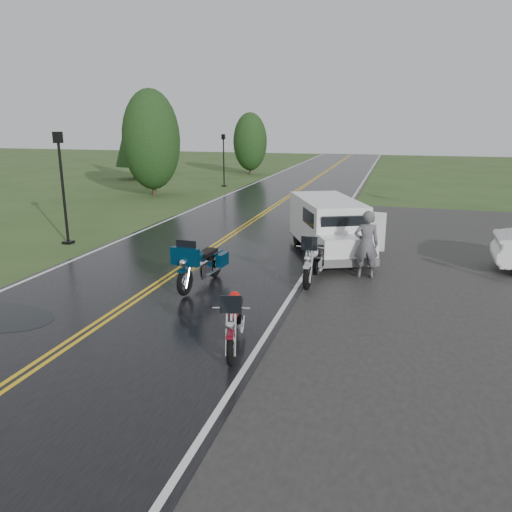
# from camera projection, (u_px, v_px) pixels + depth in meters

# --- Properties ---
(ground) EXTENTS (120.00, 120.00, 0.00)m
(ground) POSITION_uv_depth(u_px,v_px,m) (126.00, 307.00, 12.36)
(ground) COLOR #2D471E
(ground) RESTS_ON ground
(road) EXTENTS (8.00, 100.00, 0.04)m
(road) POSITION_uv_depth(u_px,v_px,m) (244.00, 227.00, 21.64)
(road) COLOR black
(road) RESTS_ON ground
(motorcycle_red) EXTENTS (1.33, 2.35, 1.31)m
(motorcycle_red) POSITION_uv_depth(u_px,v_px,m) (231.00, 335.00, 9.18)
(motorcycle_red) COLOR #610B17
(motorcycle_red) RESTS_ON ground
(motorcycle_teal) EXTENTS (1.12, 2.54, 1.46)m
(motorcycle_teal) POSITION_uv_depth(u_px,v_px,m) (184.00, 271.00, 12.84)
(motorcycle_teal) COLOR #052339
(motorcycle_teal) RESTS_ON ground
(motorcycle_silver) EXTENTS (0.96, 2.45, 1.43)m
(motorcycle_silver) POSITION_uv_depth(u_px,v_px,m) (308.00, 267.00, 13.26)
(motorcycle_silver) COLOR #B6BBBF
(motorcycle_silver) RESTS_ON ground
(van_white) EXTENTS (3.70, 5.26, 1.94)m
(van_white) POSITION_uv_depth(u_px,v_px,m) (320.00, 239.00, 15.26)
(van_white) COLOR white
(van_white) RESTS_ON ground
(person_at_van) EXTENTS (0.81, 0.62, 1.98)m
(person_at_van) POSITION_uv_depth(u_px,v_px,m) (366.00, 245.00, 14.40)
(person_at_van) COLOR #545359
(person_at_van) RESTS_ON ground
(lamp_post_near_left) EXTENTS (0.35, 0.35, 4.14)m
(lamp_post_near_left) POSITION_uv_depth(u_px,v_px,m) (63.00, 189.00, 18.21)
(lamp_post_near_left) COLOR black
(lamp_post_near_left) RESTS_ON ground
(lamp_post_far_left) EXTENTS (0.31, 0.31, 3.61)m
(lamp_post_far_left) POSITION_uv_depth(u_px,v_px,m) (224.00, 160.00, 34.52)
(lamp_post_far_left) COLOR black
(lamp_post_far_left) RESTS_ON ground
(tree_left_mid) EXTENTS (3.46, 3.46, 5.41)m
(tree_left_mid) POSITION_uv_depth(u_px,v_px,m) (152.00, 151.00, 30.08)
(tree_left_mid) COLOR #1E3D19
(tree_left_mid) RESTS_ON ground
(tree_left_far) EXTENTS (2.86, 2.86, 4.40)m
(tree_left_far) POSITION_uv_depth(u_px,v_px,m) (250.00, 148.00, 42.39)
(tree_left_far) COLOR #1E3D19
(tree_left_far) RESTS_ON ground
(pine_left_far) EXTENTS (2.77, 2.77, 5.78)m
(pine_left_far) POSITION_uv_depth(u_px,v_px,m) (132.00, 142.00, 38.62)
(pine_left_far) COLOR #1E3D19
(pine_left_far) RESTS_ON ground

